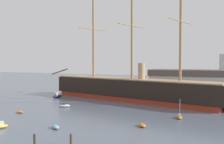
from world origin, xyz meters
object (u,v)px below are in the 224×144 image
motorboat_alongside_bow (64,105)px  sailboat_alongside_stern (180,117)px  mooring_piling_left_pair (71,140)px  dinghy_near_centre (55,127)px  motorboat_foreground_left (0,126)px  motorboat_distant_centre (149,97)px  dinghy_mid_right (142,125)px  motorboat_far_left (57,96)px  dinghy_mid_left (20,112)px  mooring_piling_right_pair (35,141)px  tall_ship (132,89)px  dockside_warehouse_right (223,84)px

motorboat_alongside_bow → sailboat_alongside_stern: bearing=-4.0°
motorboat_alongside_bow → sailboat_alongside_stern: size_ratio=0.75×
mooring_piling_left_pair → dinghy_near_centre: bearing=137.5°
motorboat_foreground_left → motorboat_distant_centre: motorboat_distant_centre is taller
dinghy_mid_right → sailboat_alongside_stern: size_ratio=0.65×
sailboat_alongside_stern → dinghy_mid_right: bearing=-117.4°
dinghy_mid_right → sailboat_alongside_stern: 12.29m
mooring_piling_left_pair → motorboat_foreground_left: bearing=169.8°
sailboat_alongside_stern → motorboat_far_left: bearing=159.1°
dinghy_mid_left → mooring_piling_right_pair: mooring_piling_right_pair is taller
motorboat_foreground_left → mooring_piling_left_pair: (18.66, -3.36, 0.40)m
tall_ship → dockside_warehouse_right: (27.72, 17.70, 1.09)m
sailboat_alongside_stern → mooring_piling_left_pair: (-12.54, -26.90, 0.51)m
motorboat_alongside_bow → motorboat_far_left: bearing=130.6°
tall_ship → sailboat_alongside_stern: 29.21m
motorboat_foreground_left → motorboat_alongside_bow: motorboat_foreground_left is taller
tall_ship → motorboat_distant_centre: 8.87m
dinghy_mid_left → motorboat_distant_centre: motorboat_distant_centre is taller
tall_ship → dinghy_near_centre: 40.87m
dinghy_mid_left → motorboat_far_left: size_ratio=0.46×
motorboat_alongside_bow → dinghy_mid_right: bearing=-25.7°
tall_ship → motorboat_distant_centre: bearing=63.2°
motorboat_foreground_left → dinghy_mid_right: bearing=26.3°
motorboat_alongside_bow → dockside_warehouse_right: dockside_warehouse_right is taller
motorboat_foreground_left → dinghy_mid_left: 15.69m
motorboat_foreground_left → dinghy_mid_right: motorboat_foreground_left is taller
dinghy_mid_right → mooring_piling_right_pair: bearing=-121.2°
sailboat_alongside_stern → mooring_piling_left_pair: bearing=-115.0°
dinghy_near_centre → motorboat_far_left: size_ratio=0.63×
motorboat_alongside_bow → motorboat_far_left: (-13.21, 15.42, 0.18)m
motorboat_foreground_left → dockside_warehouse_right: (39.55, 62.83, 4.49)m
sailboat_alongside_stern → motorboat_far_left: 49.64m
dinghy_mid_right → motorboat_alongside_bow: (-27.49, 13.23, 0.14)m
motorboat_alongside_bow → mooring_piling_right_pair: 36.04m
dinghy_mid_left → motorboat_far_left: (-7.69, 27.49, 0.40)m
dinghy_near_centre → motorboat_distant_centre: (5.40, 48.01, 0.23)m
dinghy_near_centre → dinghy_mid_left: dinghy_near_centre is taller
motorboat_distant_centre → mooring_piling_left_pair: 55.92m
motorboat_foreground_left → motorboat_far_left: size_ratio=0.78×
tall_ship → dinghy_mid_left: size_ratio=34.29×
motorboat_distant_centre → mooring_piling_right_pair: 58.97m
tall_ship → sailboat_alongside_stern: (19.36, -21.59, -3.51)m
motorboat_distant_centre → dockside_warehouse_right: (24.01, 10.36, 4.42)m
dinghy_mid_right → dinghy_mid_left: bearing=178.0°
dinghy_mid_left → motorboat_distant_centre: bearing=59.2°
dinghy_near_centre → dockside_warehouse_right: size_ratio=0.05×
sailboat_alongside_stern → motorboat_far_left: sailboat_alongside_stern is taller
motorboat_distant_centre → dockside_warehouse_right: bearing=23.3°
motorboat_alongside_bow → mooring_piling_right_pair: bearing=-63.8°
dinghy_mid_right → dockside_warehouse_right: size_ratio=0.05×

